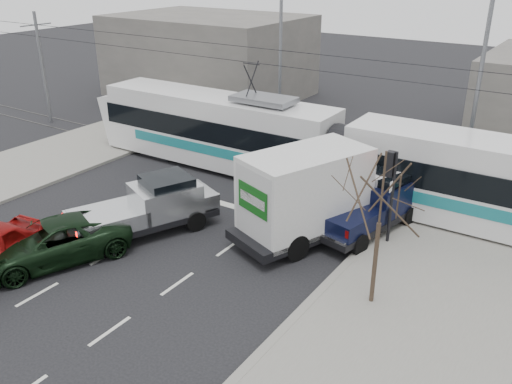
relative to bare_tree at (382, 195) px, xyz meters
The scene contains 14 objects.
ground 8.85m from the bare_tree, 161.79° to the right, with size 120.00×120.00×0.00m, color black.
sidewalk_right 4.69m from the bare_tree, 60.75° to the right, with size 6.00×60.00×0.15m, color gray.
rails 11.33m from the bare_tree, 135.38° to the left, with size 60.00×1.60×0.03m, color #33302D.
building_left 29.11m from the bare_tree, 137.92° to the left, with size 14.00×10.00×6.00m, color slate.
bare_tree is the anchor object (origin of this frame).
traffic_signal 4.28m from the bare_tree, 105.76° to the left, with size 0.44×0.44×3.60m.
street_lamp_near 11.58m from the bare_tree, 91.42° to the left, with size 2.38×0.25×9.00m.
street_lamp_far 17.97m from the bare_tree, 131.12° to the left, with size 2.38×0.25×9.00m.
catenary 10.68m from the bare_tree, 135.38° to the left, with size 60.00×0.20×7.00m.
tram 8.81m from the bare_tree, 122.15° to the left, with size 26.95×3.01×5.50m.
silver_pickup 9.69m from the bare_tree, behind, with size 4.24×6.26×2.16m.
box_truck 5.30m from the bare_tree, 138.63° to the left, with size 4.84×7.52×3.56m.
navy_pickup 5.89m from the bare_tree, 112.75° to the left, with size 3.03×5.57×2.22m.
green_car 11.68m from the bare_tree, 160.58° to the right, with size 2.50×5.42×1.51m, color black.
Camera 1 is at (12.44, -11.42, 10.19)m, focal length 38.00 mm.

